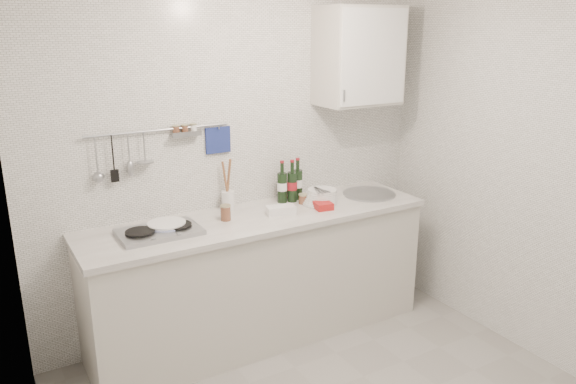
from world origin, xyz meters
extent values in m
cube|color=silver|center=(0.00, 1.40, 1.25)|extent=(3.00, 0.02, 2.50)
cube|color=silver|center=(-1.50, 0.00, 1.25)|extent=(0.02, 2.80, 2.50)
cube|color=silver|center=(1.50, 0.00, 1.25)|extent=(0.02, 2.80, 2.50)
cube|color=beige|center=(0.00, 1.10, 0.44)|extent=(2.40, 0.60, 0.88)
cube|color=silver|center=(0.00, 1.10, 0.90)|extent=(2.44, 0.64, 0.04)
cube|color=black|center=(0.00, 1.12, 0.05)|extent=(2.34, 0.52, 0.10)
cube|color=#93969B|center=(-0.70, 1.10, 0.94)|extent=(0.50, 0.32, 0.03)
cylinder|color=black|center=(-0.82, 1.10, 0.96)|extent=(0.18, 0.18, 0.01)
cylinder|color=black|center=(-0.58, 1.10, 0.96)|extent=(0.18, 0.18, 0.01)
cylinder|color=#93969B|center=(0.95, 1.10, 0.93)|extent=(0.40, 0.40, 0.02)
cylinder|color=#93969B|center=(0.95, 1.10, 0.87)|extent=(0.34, 0.34, 0.10)
cylinder|color=#93969B|center=(-0.58, 1.37, 1.52)|extent=(0.95, 0.02, 0.02)
cube|color=navy|center=(-0.16, 1.39, 1.41)|extent=(0.18, 0.02, 0.18)
cube|color=beige|center=(0.90, 1.22, 1.95)|extent=(0.60, 0.35, 0.70)
cube|color=white|center=(0.90, 1.04, 1.95)|extent=(0.56, 0.01, 0.66)
cylinder|color=#93969B|center=(0.64, 1.03, 1.70)|extent=(0.01, 0.01, 0.08)
cylinder|color=#5367BD|center=(-0.65, 1.14, 0.93)|extent=(0.26, 0.26, 0.01)
cylinder|color=#5367BD|center=(-0.65, 1.14, 0.94)|extent=(0.25, 0.25, 0.01)
cylinder|color=#5367BD|center=(-0.64, 1.14, 0.95)|extent=(0.25, 0.25, 0.01)
cylinder|color=#5367BD|center=(-0.64, 1.15, 0.96)|extent=(0.24, 0.24, 0.01)
cylinder|color=white|center=(0.50, 1.11, 0.93)|extent=(0.25, 0.25, 0.01)
cylinder|color=white|center=(0.51, 1.11, 0.94)|extent=(0.25, 0.25, 0.01)
cylinder|color=white|center=(0.51, 1.11, 0.95)|extent=(0.24, 0.24, 0.01)
cylinder|color=white|center=(0.52, 1.12, 0.96)|extent=(0.24, 0.24, 0.01)
cylinder|color=white|center=(0.52, 1.12, 0.97)|extent=(0.23, 0.23, 0.01)
cylinder|color=white|center=(0.53, 1.12, 0.99)|extent=(0.22, 0.22, 0.01)
cylinder|color=white|center=(0.53, 1.13, 1.00)|extent=(0.22, 0.22, 0.01)
cylinder|color=white|center=(0.54, 1.13, 1.01)|extent=(0.21, 0.21, 0.01)
cube|color=white|center=(0.14, 1.05, 0.95)|extent=(0.21, 0.14, 0.06)
cube|color=red|center=(0.46, 0.99, 0.94)|extent=(0.14, 0.14, 0.05)
cylinder|color=white|center=(-0.13, 1.32, 0.99)|extent=(0.09, 0.09, 0.13)
cylinder|color=brown|center=(-0.12, 1.32, 1.16)|extent=(0.03, 0.07, 0.27)
cylinder|color=brown|center=(-0.14, 1.33, 1.14)|extent=(0.04, 0.05, 0.25)
cylinder|color=brown|center=(-0.12, 1.34, 0.95)|extent=(0.05, 0.05, 0.06)
cylinder|color=tan|center=(-0.12, 1.34, 0.99)|extent=(0.06, 0.06, 0.01)
cylinder|color=brown|center=(0.39, 1.35, 0.95)|extent=(0.06, 0.06, 0.07)
cylinder|color=tan|center=(0.39, 1.35, 0.99)|extent=(0.07, 0.07, 0.01)
cylinder|color=brown|center=(0.40, 1.17, 0.95)|extent=(0.06, 0.06, 0.06)
cylinder|color=tan|center=(0.40, 1.17, 0.99)|extent=(0.06, 0.06, 0.01)
cylinder|color=brown|center=(-0.24, 1.13, 0.97)|extent=(0.07, 0.07, 0.10)
cylinder|color=tan|center=(-0.24, 1.13, 1.02)|extent=(0.07, 0.07, 0.01)
camera|label=1|loc=(-1.66, -2.12, 2.18)|focal=35.00mm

